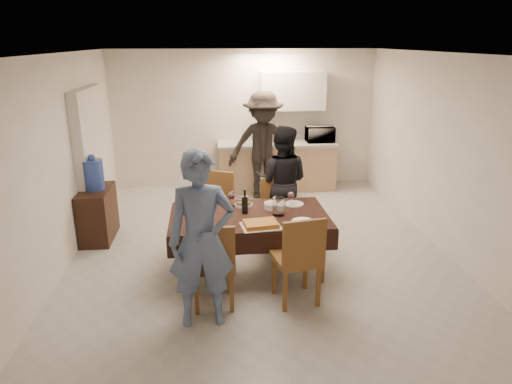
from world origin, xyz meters
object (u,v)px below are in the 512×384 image
Objects in this scene: console at (98,214)px; person_near at (202,240)px; microwave at (320,134)px; person_kitchen at (263,146)px; dining_table at (249,217)px; water_jug at (93,175)px; savoury_tart at (261,224)px; wine_bottle at (245,201)px; person_far at (282,182)px; water_pitcher at (279,206)px.

person_near is (1.54, -2.21, 0.52)m from console.
person_kitchen is (-1.14, -0.45, -0.10)m from microwave.
water_jug is at bearing 150.00° from dining_table.
person_kitchen is (2.56, 1.63, -0.01)m from water_jug.
console is 2.71m from savoury_tart.
wine_bottle is at bearing 133.94° from dining_table.
person_far reaches higher than console.
water_pitcher is (2.44, -1.21, 0.48)m from console.
person_near is 0.94× the size of person_kitchen.
person_far is (1.10, 2.10, -0.09)m from person_near.
dining_table is 1.00× the size of person_kitchen.
microwave is (1.51, 3.62, 0.29)m from savoury_tart.
person_kitchen reaches higher than water_pitcher.
microwave reaches higher than water_pitcher.
person_kitchen is at bearing 79.23° from wine_bottle.
water_pitcher is 2.84m from person_kitchen.
wine_bottle is 0.16× the size of person_kitchen.
wine_bottle is at bearing 109.23° from savoury_tart.
person_far is at bearing -2.32° from console.
water_pitcher is at bearing 52.85° from savoury_tart.
water_jug reaches higher than dining_table.
microwave is at bearing 59.70° from person_near.
person_near is at bearing -131.99° from water_pitcher.
microwave is at bearing 67.39° from savoury_tart.
wine_bottle is 0.17× the size of person_near.
console is 2.38m from wine_bottle.
person_near reaches higher than person_far.
dining_table is 4.50× the size of water_jug.
person_kitchen is at bearing 83.32° from savoury_tart.
person_near is (1.54, -2.21, -0.06)m from water_jug.
wine_bottle is (2.04, -1.11, 0.52)m from console.
person_far is (0.20, 1.10, -0.04)m from water_pitcher.
savoury_tart is 0.23× the size of person_kitchen.
water_pitcher is 1.12m from person_far.
microwave is (1.66, 3.19, 0.16)m from wine_bottle.
microwave is 0.32× the size of person_far.
console is at bearing 29.37° from microwave.
water_pitcher is at bearing -26.30° from water_jug.
dining_table is 3.63m from microwave.
water_jug is 0.82× the size of microwave.
microwave is at bearing 62.55° from dining_table.
dining_table is 1.19m from person_far.
person_near is (-2.16, -4.29, -0.15)m from microwave.
wine_bottle is at bearing -28.46° from water_jug.
person_kitchen reaches higher than water_jug.
water_pitcher is 0.12× the size of person_near.
person_near reaches higher than console.
person_near reaches higher than dining_table.
console is 2.68m from person_far.
person_far reaches higher than microwave.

